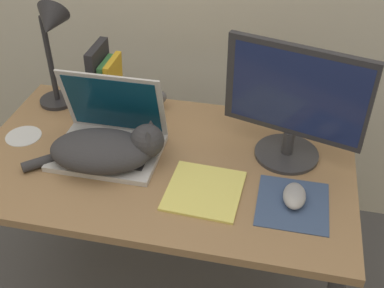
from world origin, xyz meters
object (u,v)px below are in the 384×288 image
object	(u,v)px
external_monitor	(294,103)
cd_disc	(24,136)
book_row	(105,81)
desk_lamp	(51,40)
laptop	(109,137)
cat	(107,149)
webcam	(161,98)
computer_mouse	(294,196)
notepad	(204,190)

from	to	relation	value
external_monitor	cd_disc	distance (m)	0.90
book_row	cd_disc	size ratio (longest dim) A/B	2.01
book_row	desk_lamp	world-z (taller)	desk_lamp
external_monitor	cd_disc	bearing A→B (deg)	-174.49
desk_lamp	cd_disc	xyz separation A→B (m)	(-0.06, -0.20, -0.27)
laptop	external_monitor	world-z (taller)	external_monitor
cat	desk_lamp	world-z (taller)	desk_lamp
laptop	desk_lamp	bearing A→B (deg)	141.39
laptop	cd_disc	xyz separation A→B (m)	(-0.31, 0.01, -0.05)
book_row	webcam	distance (m)	0.21
computer_mouse	cd_disc	world-z (taller)	computer_mouse
cd_disc	book_row	bearing A→B (deg)	48.14
webcam	cat	bearing A→B (deg)	-102.00
computer_mouse	desk_lamp	size ratio (longest dim) A/B	0.27
computer_mouse	book_row	distance (m)	0.79
computer_mouse	cd_disc	xyz separation A→B (m)	(-0.91, 0.13, -0.02)
laptop	webcam	bearing A→B (deg)	71.05
laptop	cd_disc	size ratio (longest dim) A/B	2.80
laptop	computer_mouse	size ratio (longest dim) A/B	3.11
computer_mouse	webcam	world-z (taller)	webcam
webcam	cd_disc	bearing A→B (deg)	-146.62
external_monitor	cd_disc	xyz separation A→B (m)	(-0.88, -0.08, -0.20)
desk_lamp	webcam	distance (m)	0.42
notepad	cat	bearing A→B (deg)	169.30
cat	webcam	xyz separation A→B (m)	(0.07, 0.35, -0.02)
book_row	cat	bearing A→B (deg)	-69.25
cat	external_monitor	xyz separation A→B (m)	(0.54, 0.16, 0.14)
computer_mouse	book_row	bearing A→B (deg)	152.31
notepad	book_row	bearing A→B (deg)	139.08
computer_mouse	cd_disc	bearing A→B (deg)	172.14
external_monitor	webcam	size ratio (longest dim) A/B	6.06
desk_lamp	notepad	world-z (taller)	desk_lamp
cat	cd_disc	xyz separation A→B (m)	(-0.34, 0.08, -0.06)
external_monitor	webcam	world-z (taller)	external_monitor
cat	book_row	world-z (taller)	book_row
book_row	cd_disc	xyz separation A→B (m)	(-0.21, -0.24, -0.11)
laptop	book_row	size ratio (longest dim) A/B	1.39
external_monitor	desk_lamp	distance (m)	0.83
laptop	cat	xyz separation A→B (m)	(0.02, -0.07, 0.01)
notepad	webcam	xyz separation A→B (m)	(-0.24, 0.41, 0.04)
webcam	cd_disc	xyz separation A→B (m)	(-0.41, -0.27, -0.04)
laptop	notepad	xyz separation A→B (m)	(0.34, -0.13, -0.05)
external_monitor	book_row	bearing A→B (deg)	166.85
computer_mouse	cd_disc	distance (m)	0.92
cat	external_monitor	world-z (taller)	external_monitor
desk_lamp	notepad	xyz separation A→B (m)	(0.59, -0.34, -0.26)
laptop	webcam	distance (m)	0.29
cat	desk_lamp	xyz separation A→B (m)	(-0.28, 0.28, 0.21)
computer_mouse	book_row	xyz separation A→B (m)	(-0.70, 0.36, 0.09)
computer_mouse	cat	bearing A→B (deg)	175.45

